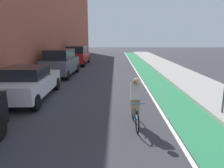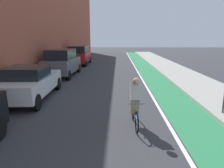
# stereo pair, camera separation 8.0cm
# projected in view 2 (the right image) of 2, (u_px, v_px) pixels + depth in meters

# --- Properties ---
(ground_plane) EXTENTS (98.00, 98.00, 0.00)m
(ground_plane) POSITION_uv_depth(u_px,v_px,m) (107.00, 72.00, 17.40)
(ground_plane) COLOR #38383D
(bike_lane_paint) EXTENTS (1.60, 44.55, 0.00)m
(bike_lane_paint) POSITION_uv_depth(u_px,v_px,m) (145.00, 69.00, 19.25)
(bike_lane_paint) COLOR #2D8451
(bike_lane_paint) RESTS_ON ground
(lane_divider_stripe) EXTENTS (0.12, 44.55, 0.00)m
(lane_divider_stripe) POSITION_uv_depth(u_px,v_px,m) (136.00, 68.00, 19.28)
(lane_divider_stripe) COLOR white
(lane_divider_stripe) RESTS_ON ground
(sidewalk_right) EXTENTS (2.91, 44.55, 0.14)m
(sidewalk_right) POSITION_uv_depth(u_px,v_px,m) (170.00, 68.00, 19.17)
(sidewalk_right) COLOR #A8A59E
(sidewalk_right) RESTS_ON ground
(building_facade_left) EXTENTS (3.00, 44.55, 10.05)m
(building_facade_left) POSITION_uv_depth(u_px,v_px,m) (40.00, 12.00, 18.43)
(building_facade_left) COLOR #9E4C38
(building_facade_left) RESTS_ON ground
(parked_sedan_white) EXTENTS (2.16, 4.55, 1.53)m
(parked_sedan_white) POSITION_uv_depth(u_px,v_px,m) (28.00, 82.00, 9.50)
(parked_sedan_white) COLOR silver
(parked_sedan_white) RESTS_ON ground
(parked_suv_gray) EXTENTS (1.96, 4.46, 1.98)m
(parked_suv_gray) POSITION_uv_depth(u_px,v_px,m) (62.00, 62.00, 15.29)
(parked_suv_gray) COLOR #595B60
(parked_suv_gray) RESTS_ON ground
(parked_suv_red) EXTENTS (2.01, 4.69, 1.98)m
(parked_suv_red) POSITION_uv_depth(u_px,v_px,m) (79.00, 55.00, 21.94)
(parked_suv_red) COLOR red
(parked_suv_red) RESTS_ON ground
(cyclist_mid) EXTENTS (0.48, 1.71, 1.61)m
(cyclist_mid) POSITION_uv_depth(u_px,v_px,m) (135.00, 100.00, 6.51)
(cyclist_mid) COLOR black
(cyclist_mid) RESTS_ON ground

